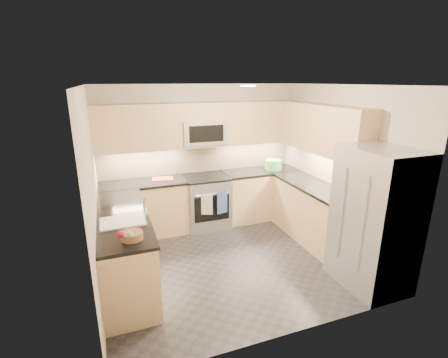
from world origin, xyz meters
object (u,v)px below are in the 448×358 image
refrigerator (375,219)px  fruit_basket (132,236)px  microwave (203,132)px  utensil_bowl (273,165)px  cutting_board (162,179)px  gas_range (206,202)px

refrigerator → fruit_basket: size_ratio=7.88×
fruit_basket → microwave: bearing=56.0°
microwave → fruit_basket: size_ratio=3.33×
utensil_bowl → fruit_basket: size_ratio=1.38×
refrigerator → cutting_board: bearing=131.2°
refrigerator → utensil_bowl: size_ratio=5.69×
microwave → fruit_basket: bearing=-124.0°
cutting_board → refrigerator: bearing=-48.8°
microwave → refrigerator: microwave is taller
refrigerator → utensil_bowl: bearing=92.6°
refrigerator → cutting_board: size_ratio=5.17×
microwave → cutting_board: bearing=-177.2°
refrigerator → fruit_basket: (-2.88, 0.42, 0.08)m
cutting_board → gas_range: bearing=-6.7°
gas_range → microwave: (0.00, 0.12, 1.24)m
utensil_bowl → refrigerator: bearing=-87.4°
utensil_bowl → cutting_board: utensil_bowl is taller
gas_range → refrigerator: 2.86m
utensil_bowl → cutting_board: size_ratio=0.91×
gas_range → fruit_basket: 2.52m
refrigerator → fruit_basket: refrigerator is taller
cutting_board → microwave: bearing=2.8°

